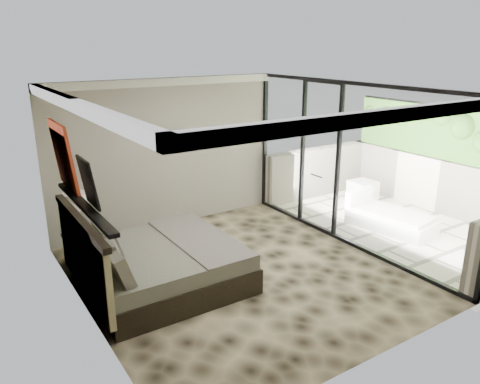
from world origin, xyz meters
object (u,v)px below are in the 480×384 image
nightstand (81,251)px  table_lamp (76,209)px  bed (155,264)px  ottoman (362,192)px  lounger (389,219)px

nightstand → table_lamp: (-0.01, -0.06, 0.73)m
table_lamp → bed: bearing=-60.1°
bed → nightstand: size_ratio=4.63×
ottoman → lounger: (-0.68, -1.30, -0.06)m
bed → ottoman: 5.40m
nightstand → table_lamp: 0.73m
lounger → table_lamp: bearing=154.7°
bed → ottoman: size_ratio=4.35×
nightstand → ottoman: 6.03m
nightstand → lounger: lounger is taller
bed → ottoman: bearing=10.4°
bed → lounger: bed is taller
nightstand → ottoman: ottoman is taller
lounger → ottoman: bearing=53.8°
table_lamp → lounger: (5.35, -1.59, -0.77)m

